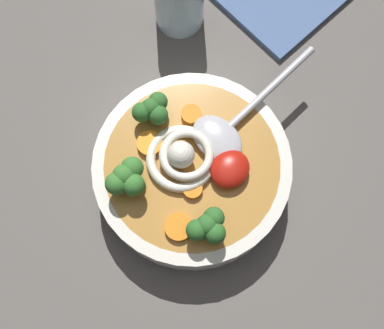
{
  "coord_description": "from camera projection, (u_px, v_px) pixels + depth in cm",
  "views": [
    {
      "loc": [
        -8.35,
        -14.18,
        61.46
      ],
      "look_at": [
        3.04,
        -3.76,
        8.67
      ],
      "focal_mm": 48.81,
      "sensor_mm": 36.0,
      "label": 1
    }
  ],
  "objects": [
    {
      "name": "table_slab",
      "position": [
        151.0,
        178.0,
        0.62
      ],
      "size": [
        115.9,
        115.9,
        3.52
      ],
      "primitive_type": "cube",
      "color": "#5B5651",
      "rests_on": "ground"
    },
    {
      "name": "soup_bowl",
      "position": [
        192.0,
        171.0,
        0.57
      ],
      "size": [
        21.3,
        21.3,
        5.15
      ],
      "color": "silver",
      "rests_on": "table_slab"
    },
    {
      "name": "noodle_pile",
      "position": [
        182.0,
        157.0,
        0.54
      ],
      "size": [
        8.16,
        8.0,
        3.28
      ],
      "color": "silver",
      "rests_on": "soup_bowl"
    },
    {
      "name": "soup_spoon",
      "position": [
        226.0,
        130.0,
        0.55
      ],
      "size": [
        17.35,
        6.22,
        1.6
      ],
      "rotation": [
        0.0,
        0.0,
        6.23
      ],
      "color": "#B7B7BC",
      "rests_on": "soup_bowl"
    },
    {
      "name": "chili_sauce_dollop",
      "position": [
        230.0,
        169.0,
        0.54
      ],
      "size": [
        4.35,
        3.91,
        1.96
      ],
      "primitive_type": "ellipsoid",
      "color": "#B2190F",
      "rests_on": "soup_bowl"
    },
    {
      "name": "broccoli_floret_center",
      "position": [
        152.0,
        109.0,
        0.55
      ],
      "size": [
        4.13,
        3.55,
        3.26
      ],
      "color": "#7A9E60",
      "rests_on": "soup_bowl"
    },
    {
      "name": "broccoli_floret_left",
      "position": [
        126.0,
        178.0,
        0.52
      ],
      "size": [
        4.6,
        3.95,
        3.63
      ],
      "color": "#7A9E60",
      "rests_on": "soup_bowl"
    },
    {
      "name": "broccoli_floret_rear",
      "position": [
        208.0,
        227.0,
        0.51
      ],
      "size": [
        4.28,
        3.68,
        3.38
      ],
      "color": "#7A9E60",
      "rests_on": "soup_bowl"
    },
    {
      "name": "carrot_slice_extra_a",
      "position": [
        150.0,
        144.0,
        0.55
      ],
      "size": [
        2.73,
        2.73,
        0.79
      ],
      "primitive_type": "cylinder",
      "color": "orange",
      "rests_on": "soup_bowl"
    },
    {
      "name": "carrot_slice_near_spoon",
      "position": [
        193.0,
        189.0,
        0.54
      ],
      "size": [
        2.08,
        2.08,
        0.72
      ],
      "primitive_type": "cylinder",
      "color": "orange",
      "rests_on": "soup_bowl"
    },
    {
      "name": "carrot_slice_beside_chili",
      "position": [
        178.0,
        227.0,
        0.53
      ],
      "size": [
        2.85,
        2.85,
        0.71
      ],
      "primitive_type": "cylinder",
      "color": "orange",
      "rests_on": "soup_bowl"
    },
    {
      "name": "carrot_slice_beside_noodles",
      "position": [
        188.0,
        112.0,
        0.56
      ],
      "size": [
        2.19,
        2.19,
        0.78
      ],
      "primitive_type": "cylinder",
      "color": "orange",
      "rests_on": "soup_bowl"
    }
  ]
}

